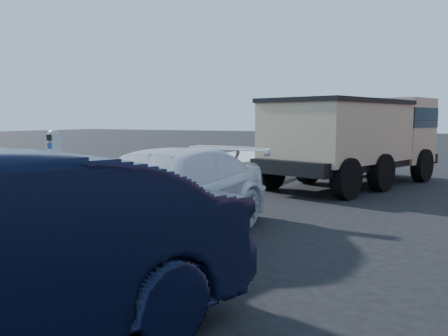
% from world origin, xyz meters
% --- Properties ---
extents(ground, '(120.00, 120.00, 0.00)m').
position_xyz_m(ground, '(0.00, 0.00, 0.00)').
color(ground, black).
rests_on(ground, ground).
extents(streetside, '(6.12, 50.00, 0.15)m').
position_xyz_m(streetside, '(-5.57, 2.00, 0.07)').
color(streetside, '#97978F').
rests_on(streetside, ground).
extents(parking_meter, '(0.24, 0.19, 1.55)m').
position_xyz_m(parking_meter, '(-3.12, -1.19, 1.27)').
color(parking_meter, '#3F4247').
rests_on(parking_meter, ground).
extents(white_wagon, '(2.05, 4.79, 1.38)m').
position_xyz_m(white_wagon, '(-1.81, -0.34, 0.69)').
color(white_wagon, silver).
rests_on(white_wagon, ground).
extents(dump_truck, '(4.04, 6.68, 2.47)m').
position_xyz_m(dump_truck, '(-0.44, 7.36, 1.39)').
color(dump_truck, black).
rests_on(dump_truck, ground).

